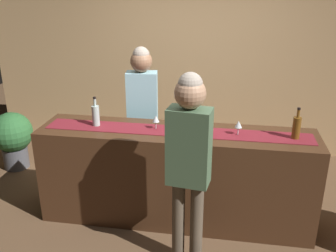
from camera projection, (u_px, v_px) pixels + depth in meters
name	position (u px, v px, depth m)	size (l,w,h in m)	color
ground_plane	(175.00, 217.00, 4.03)	(10.00, 10.00, 0.00)	brown
back_wall	(196.00, 50.00, 5.25)	(6.00, 0.12, 2.90)	tan
bar_counter	(176.00, 176.00, 3.85)	(2.73, 0.60, 0.99)	#472B19
counter_runner_cloth	(176.00, 131.00, 3.67)	(2.60, 0.28, 0.01)	maroon
wine_bottle_clear	(96.00, 115.00, 3.76)	(0.07, 0.07, 0.30)	#B2C6C1
wine_bottle_amber	(297.00, 128.00, 3.45)	(0.07, 0.07, 0.30)	brown
wine_glass_near_customer	(208.00, 127.00, 3.49)	(0.07, 0.07, 0.14)	silver
wine_glass_mid_counter	(156.00, 119.00, 3.68)	(0.07, 0.07, 0.14)	silver
wine_glass_far_end	(238.00, 125.00, 3.54)	(0.07, 0.07, 0.14)	silver
bartender	(142.00, 104.00, 4.25)	(0.36, 0.24, 1.70)	#26262B
customer_sipping	(189.00, 153.00, 3.00)	(0.36, 0.24, 1.73)	brown
potted_plant_tall	(13.00, 137.00, 4.94)	(0.53, 0.53, 0.77)	#4C4C51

